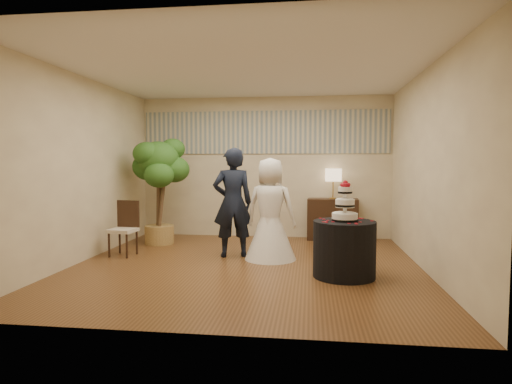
# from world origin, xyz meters

# --- Properties ---
(floor) EXTENTS (5.00, 5.00, 0.00)m
(floor) POSITION_xyz_m (0.00, 0.00, 0.00)
(floor) COLOR brown
(floor) RESTS_ON ground
(ceiling) EXTENTS (5.00, 5.00, 0.00)m
(ceiling) POSITION_xyz_m (0.00, 0.00, 2.80)
(ceiling) COLOR white
(ceiling) RESTS_ON wall_back
(wall_back) EXTENTS (5.00, 0.06, 2.80)m
(wall_back) POSITION_xyz_m (0.00, 2.50, 1.40)
(wall_back) COLOR beige
(wall_back) RESTS_ON ground
(wall_front) EXTENTS (5.00, 0.06, 2.80)m
(wall_front) POSITION_xyz_m (0.00, -2.50, 1.40)
(wall_front) COLOR beige
(wall_front) RESTS_ON ground
(wall_left) EXTENTS (0.06, 5.00, 2.80)m
(wall_left) POSITION_xyz_m (-2.50, 0.00, 1.40)
(wall_left) COLOR beige
(wall_left) RESTS_ON ground
(wall_right) EXTENTS (0.06, 5.00, 2.80)m
(wall_right) POSITION_xyz_m (2.50, 0.00, 1.40)
(wall_right) COLOR beige
(wall_right) RESTS_ON ground
(mural_border) EXTENTS (4.90, 0.02, 0.85)m
(mural_border) POSITION_xyz_m (0.00, 2.48, 2.10)
(mural_border) COLOR #A3A595
(mural_border) RESTS_ON wall_back
(groom) EXTENTS (0.72, 0.58, 1.73)m
(groom) POSITION_xyz_m (-0.30, 0.59, 0.86)
(groom) COLOR black
(groom) RESTS_ON floor
(bride) EXTENTS (0.94, 0.94, 1.57)m
(bride) POSITION_xyz_m (0.32, 0.48, 0.79)
(bride) COLOR white
(bride) RESTS_ON floor
(cake_table) EXTENTS (0.89, 0.89, 0.74)m
(cake_table) POSITION_xyz_m (1.37, -0.43, 0.37)
(cake_table) COLOR black
(cake_table) RESTS_ON floor
(wedding_cake) EXTENTS (0.34, 0.34, 0.53)m
(wedding_cake) POSITION_xyz_m (1.37, -0.43, 1.00)
(wedding_cake) COLOR white
(wedding_cake) RESTS_ON cake_table
(console) EXTENTS (0.98, 0.48, 0.80)m
(console) POSITION_xyz_m (1.36, 2.29, 0.40)
(console) COLOR black
(console) RESTS_ON floor
(table_lamp) EXTENTS (0.30, 0.30, 0.58)m
(table_lamp) POSITION_xyz_m (1.36, 2.29, 1.09)
(table_lamp) COLOR #CBAE86
(table_lamp) RESTS_ON console
(ficus_tree) EXTENTS (1.04, 1.04, 1.99)m
(ficus_tree) POSITION_xyz_m (-1.84, 1.47, 0.99)
(ficus_tree) COLOR #2C5D1D
(ficus_tree) RESTS_ON floor
(side_chair) EXTENTS (0.45, 0.47, 0.88)m
(side_chair) POSITION_xyz_m (-2.06, 0.42, 0.44)
(side_chair) COLOR black
(side_chair) RESTS_ON floor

